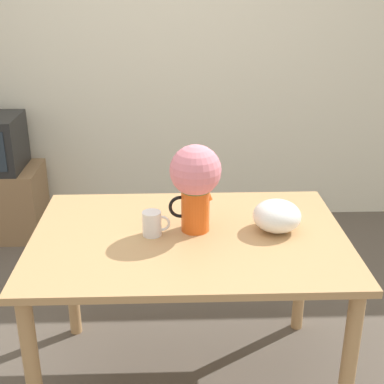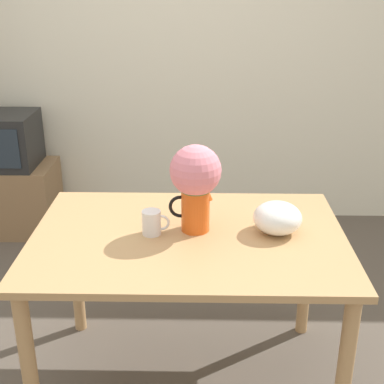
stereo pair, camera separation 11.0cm
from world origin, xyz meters
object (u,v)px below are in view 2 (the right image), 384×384
(flower_vase, at_px, (195,180))
(tv_set, at_px, (5,140))
(white_bowl, at_px, (277,218))
(coffee_mug, at_px, (152,223))

(flower_vase, relative_size, tv_set, 0.86)
(flower_vase, distance_m, white_bowl, 0.38)
(flower_vase, relative_size, white_bowl, 1.84)
(flower_vase, bearing_deg, white_bowl, -2.44)
(white_bowl, bearing_deg, flower_vase, 177.56)
(coffee_mug, relative_size, white_bowl, 0.57)
(white_bowl, height_order, tv_set, white_bowl)
(coffee_mug, xyz_separation_m, white_bowl, (0.52, 0.03, 0.01))
(flower_vase, relative_size, coffee_mug, 3.23)
(white_bowl, distance_m, tv_set, 2.29)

